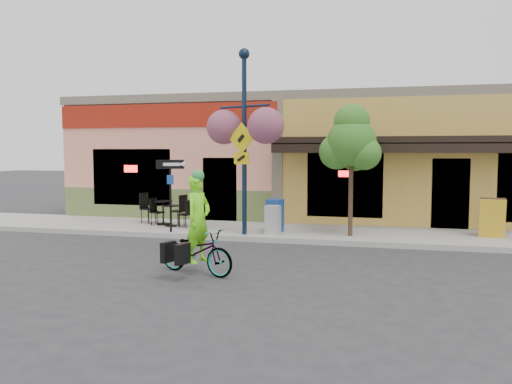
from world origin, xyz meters
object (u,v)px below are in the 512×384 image
newspaper_box_blue (275,215)px  lamp_post (244,142)px  newspaper_box_grey (273,220)px  building (321,158)px  cyclist_rider (198,231)px  street_tree (351,170)px  bicycle (196,251)px  one_way_sign (170,196)px

newspaper_box_blue → lamp_post: bearing=-125.6°
newspaper_box_blue → newspaper_box_grey: 0.51m
building → cyclist_rider: bearing=-96.9°
cyclist_rider → street_tree: (2.81, 4.57, 1.11)m
bicycle → one_way_sign: one_way_sign is taller
newspaper_box_grey → bicycle: bearing=-92.7°
cyclist_rider → one_way_sign: bearing=48.1°
building → street_tree: building is taller
bicycle → newspaper_box_blue: newspaper_box_blue is taller
lamp_post → building: bearing=98.2°
one_way_sign → street_tree: (5.17, 0.55, 0.79)m
building → lamp_post: bearing=-102.3°
one_way_sign → building: bearing=38.0°
bicycle → newspaper_box_grey: newspaper_box_grey is taller
newspaper_box_blue → newspaper_box_grey: newspaper_box_blue is taller
building → cyclist_rider: (-1.31, -10.75, -1.36)m
newspaper_box_grey → street_tree: size_ratio=0.22×
building → one_way_sign: bearing=-118.5°
lamp_post → newspaper_box_blue: bearing=61.7°
cyclist_rider → newspaper_box_blue: (0.61, 4.79, -0.26)m
building → bicycle: building is taller
bicycle → cyclist_rider: size_ratio=1.00×
lamp_post → street_tree: lamp_post is taller
lamp_post → newspaper_box_blue: 2.36m
cyclist_rider → lamp_post: size_ratio=0.34×
newspaper_box_grey → one_way_sign: bearing=-168.3°
lamp_post → newspaper_box_blue: (0.75, 0.66, -2.14)m
bicycle → street_tree: 5.61m
one_way_sign → newspaper_box_grey: 3.09m
cyclist_rider → newspaper_box_grey: (0.66, 4.28, -0.33)m
cyclist_rider → lamp_post: bearing=19.7°
one_way_sign → street_tree: street_tree is taller
bicycle → lamp_post: (-0.09, 4.13, 2.30)m
bicycle → one_way_sign: bearing=47.6°
newspaper_box_blue → newspaper_box_grey: (0.04, -0.51, -0.06)m
building → lamp_post: (-1.45, -6.63, 0.52)m
one_way_sign → newspaper_box_blue: one_way_sign is taller
building → newspaper_box_grey: building is taller
building → newspaper_box_blue: bearing=-96.6°
bicycle → one_way_sign: (-2.30, 4.02, 0.74)m
cyclist_rider → lamp_post: (-0.14, 4.13, 1.87)m
bicycle → newspaper_box_blue: bearing=9.9°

